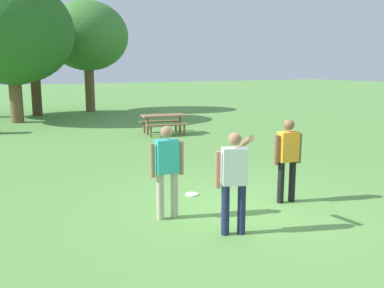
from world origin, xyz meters
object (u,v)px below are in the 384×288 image
(picnic_table_near, at_px, (164,120))
(tree_far_right, at_px, (33,40))
(person_thrower, at_px, (167,166))
(tree_slender_mid, at_px, (87,36))
(frisbee, at_px, (192,194))
(person_bystander, at_px, (234,175))
(person_catcher, at_px, (288,155))
(tree_broad_center, at_px, (11,32))

(picnic_table_near, relative_size, tree_far_right, 0.33)
(person_thrower, distance_m, tree_slender_mid, 19.03)
(tree_slender_mid, bearing_deg, tree_far_right, -165.86)
(frisbee, distance_m, tree_far_right, 17.09)
(picnic_table_near, bearing_deg, person_bystander, -108.28)
(person_thrower, distance_m, frisbee, 1.71)
(person_catcher, height_order, tree_far_right, tree_far_right)
(tree_far_right, bearing_deg, person_bystander, -89.38)
(person_bystander, bearing_deg, tree_broad_center, 95.23)
(tree_broad_center, bearing_deg, frisbee, -82.37)
(person_catcher, distance_m, tree_broad_center, 16.01)
(person_catcher, distance_m, person_bystander, 2.00)
(person_thrower, height_order, person_catcher, same)
(person_bystander, xyz_separation_m, tree_broad_center, (-1.48, 16.18, 3.21))
(person_catcher, xyz_separation_m, tree_far_right, (-2.02, 17.89, 3.07))
(person_thrower, bearing_deg, frisbee, 44.54)
(frisbee, relative_size, tree_slender_mid, 0.04)
(person_thrower, height_order, tree_far_right, tree_far_right)
(person_catcher, xyz_separation_m, frisbee, (-1.41, 1.29, -0.93))
(person_thrower, height_order, person_bystander, same)
(picnic_table_near, height_order, tree_broad_center, tree_broad_center)
(person_thrower, xyz_separation_m, tree_slender_mid, (3.53, 18.39, 3.38))
(picnic_table_near, xyz_separation_m, tree_far_right, (-3.40, 9.05, 3.45))
(person_thrower, bearing_deg, person_bystander, -61.28)
(frisbee, height_order, picnic_table_near, picnic_table_near)
(person_bystander, xyz_separation_m, picnic_table_near, (3.20, 9.69, -0.40))
(frisbee, height_order, tree_broad_center, tree_broad_center)
(person_catcher, relative_size, person_bystander, 1.00)
(person_catcher, xyz_separation_m, tree_slender_mid, (1.09, 18.67, 3.38))
(picnic_table_near, height_order, tree_far_right, tree_far_right)
(person_bystander, bearing_deg, person_thrower, 118.72)
(person_catcher, distance_m, picnic_table_near, 8.95)
(frisbee, height_order, tree_slender_mid, tree_slender_mid)
(person_thrower, height_order, picnic_table_near, person_thrower)
(person_bystander, height_order, tree_slender_mid, tree_slender_mid)
(tree_broad_center, bearing_deg, person_thrower, -86.73)
(person_bystander, relative_size, frisbee, 6.00)
(person_bystander, bearing_deg, tree_slender_mid, 81.53)
(tree_slender_mid, bearing_deg, person_thrower, -100.86)
(person_thrower, xyz_separation_m, tree_broad_center, (-0.86, 15.05, 3.23))
(tree_broad_center, relative_size, tree_far_right, 1.15)
(person_bystander, height_order, frisbee, person_bystander)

